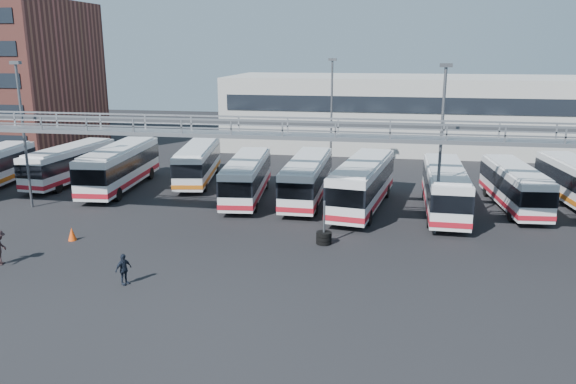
% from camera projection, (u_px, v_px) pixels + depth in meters
% --- Properties ---
extents(ground, '(140.00, 140.00, 0.00)m').
position_uv_depth(ground, '(213.00, 262.00, 29.88)').
color(ground, black).
rests_on(ground, ground).
extents(gantry, '(51.40, 5.15, 7.10)m').
position_uv_depth(gantry, '(239.00, 142.00, 34.10)').
color(gantry, gray).
rests_on(gantry, ground).
extents(warehouse, '(42.00, 14.00, 8.00)m').
position_uv_depth(warehouse, '(416.00, 113.00, 63.08)').
color(warehouse, '#9E9E99').
rests_on(warehouse, ground).
extents(light_pole_left, '(0.70, 0.35, 10.21)m').
position_uv_depth(light_pole_left, '(23.00, 127.00, 38.78)').
color(light_pole_left, '#4C4F54').
rests_on(light_pole_left, ground).
extents(light_pole_mid, '(0.70, 0.35, 10.21)m').
position_uv_depth(light_pole_mid, '(441.00, 141.00, 33.09)').
color(light_pole_mid, '#4C4F54').
rests_on(light_pole_mid, ground).
extents(light_pole_back, '(0.70, 0.35, 10.21)m').
position_uv_depth(light_pole_back, '(331.00, 111.00, 48.75)').
color(light_pole_back, '#4C4F54').
rests_on(light_pole_back, ground).
extents(bus_1, '(3.13, 10.46, 3.13)m').
position_uv_depth(bus_1, '(70.00, 163.00, 46.98)').
color(bus_1, silver).
rests_on(bus_1, ground).
extents(bus_2, '(3.56, 11.63, 3.48)m').
position_uv_depth(bus_2, '(120.00, 166.00, 44.87)').
color(bus_2, silver).
rests_on(bus_2, ground).
extents(bus_3, '(4.07, 10.66, 3.16)m').
position_uv_depth(bus_3, '(198.00, 162.00, 47.31)').
color(bus_3, silver).
rests_on(bus_3, ground).
extents(bus_4, '(3.39, 10.63, 3.17)m').
position_uv_depth(bus_4, '(247.00, 176.00, 41.84)').
color(bus_4, silver).
rests_on(bus_4, ground).
extents(bus_5, '(2.58, 10.74, 3.26)m').
position_uv_depth(bus_5, '(307.00, 177.00, 41.30)').
color(bus_5, silver).
rests_on(bus_5, ground).
extents(bus_6, '(4.32, 11.65, 3.46)m').
position_uv_depth(bus_6, '(363.00, 183.00, 39.28)').
color(bus_6, silver).
rests_on(bus_6, ground).
extents(bus_7, '(2.66, 10.89, 3.30)m').
position_uv_depth(bus_7, '(445.00, 188.00, 38.21)').
color(bus_7, silver).
rests_on(bus_7, ground).
extents(bus_8, '(3.22, 10.25, 3.06)m').
position_uv_depth(bus_8, '(514.00, 185.00, 39.48)').
color(bus_8, silver).
rests_on(bus_8, ground).
extents(pedestrian_c, '(0.99, 1.35, 1.87)m').
position_uv_depth(pedestrian_c, '(0.00, 248.00, 29.33)').
color(pedestrian_c, '#322123').
rests_on(pedestrian_c, ground).
extents(pedestrian_d, '(0.74, 0.98, 1.55)m').
position_uv_depth(pedestrian_d, '(124.00, 269.00, 26.87)').
color(pedestrian_d, '#1A2230').
rests_on(pedestrian_d, ground).
extents(cone_right, '(0.59, 0.59, 0.79)m').
position_uv_depth(cone_right, '(72.00, 234.00, 33.16)').
color(cone_right, '#F0480D').
rests_on(cone_right, ground).
extents(tire_stack, '(0.91, 0.91, 2.59)m').
position_uv_depth(tire_stack, '(324.00, 237.00, 32.55)').
color(tire_stack, black).
rests_on(tire_stack, ground).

